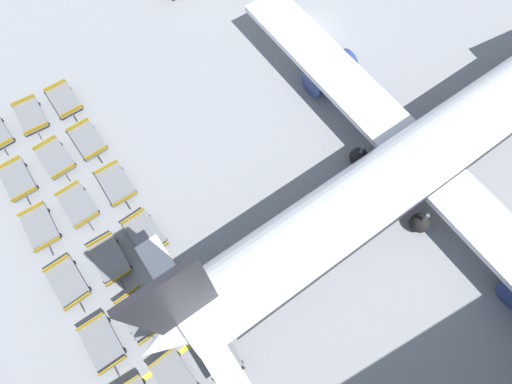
{
  "coord_description": "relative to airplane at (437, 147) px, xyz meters",
  "views": [
    {
      "loc": [
        20.39,
        -16.56,
        25.5
      ],
      "look_at": [
        11.24,
        -11.62,
        1.46
      ],
      "focal_mm": 28.0,
      "sensor_mm": 36.0,
      "label": 1
    }
  ],
  "objects": [
    {
      "name": "baggage_dolly_row_mid_b_col_d",
      "position": [
        -4.5,
        -19.13,
        -2.49
      ],
      "size": [
        3.81,
        2.24,
        0.92
      ],
      "color": "slate",
      "rests_on": "ground_plane"
    },
    {
      "name": "baggage_dolly_row_mid_a_col_f",
      "position": [
        4.36,
        -20.88,
        -2.49
      ],
      "size": [
        3.81,
        2.23,
        0.92
      ],
      "color": "slate",
      "rests_on": "ground_plane"
    },
    {
      "name": "baggage_dolly_row_mid_b_col_b",
      "position": [
        -13.08,
        -20.12,
        -2.49
      ],
      "size": [
        3.8,
        2.18,
        0.92
      ],
      "color": "slate",
      "rests_on": "ground_plane"
    },
    {
      "name": "baggage_dolly_row_near_col_d",
      "position": [
        -3.84,
        -24.58,
        -2.49
      ],
      "size": [
        3.81,
        2.21,
        0.92
      ],
      "color": "slate",
      "rests_on": "ground_plane"
    },
    {
      "name": "ground_plane",
      "position": [
        -14.58,
        0.08,
        -2.97
      ],
      "size": [
        500.0,
        500.0,
        0.0
      ],
      "primitive_type": "plane",
      "color": "gray"
    },
    {
      "name": "airplane",
      "position": [
        0.0,
        0.0,
        0.0
      ],
      "size": [
        36.12,
        44.0,
        12.82
      ],
      "color": "silver",
      "rests_on": "ground_plane"
    },
    {
      "name": "baggage_dolly_row_near_col_e",
      "position": [
        0.54,
        -23.9,
        -2.49
      ],
      "size": [
        3.79,
        2.09,
        0.92
      ],
      "color": "slate",
      "rests_on": "ground_plane"
    },
    {
      "name": "baggage_dolly_row_mid_a_col_a",
      "position": [
        -17.11,
        -23.19,
        -2.49
      ],
      "size": [
        3.75,
        1.97,
        0.92
      ],
      "color": "slate",
      "rests_on": "ground_plane"
    },
    {
      "name": "baggage_dolly_row_mid_a_col_b",
      "position": [
        -12.76,
        -22.65,
        -2.49
      ],
      "size": [
        3.81,
        2.25,
        0.92
      ],
      "color": "slate",
      "rests_on": "ground_plane"
    },
    {
      "name": "baggage_dolly_row_near_col_b",
      "position": [
        -12.36,
        -25.46,
        -2.49
      ],
      "size": [
        3.79,
        2.11,
        0.92
      ],
      "color": "slate",
      "rests_on": "ground_plane"
    },
    {
      "name": "baggage_dolly_row_mid_a_col_e",
      "position": [
        0.08,
        -21.37,
        -2.49
      ],
      "size": [
        3.81,
        2.22,
        0.92
      ],
      "color": "slate",
      "rests_on": "ground_plane"
    },
    {
      "name": "baggage_dolly_row_mid_b_col_c",
      "position": [
        -8.8,
        -19.56,
        -2.49
      ],
      "size": [
        3.78,
        2.07,
        0.92
      ],
      "color": "slate",
      "rests_on": "ground_plane"
    },
    {
      "name": "baggage_dolly_row_mid_b_col_e",
      "position": [
        -0.07,
        -18.8,
        -2.49
      ],
      "size": [
        3.8,
        2.15,
        0.92
      ],
      "color": "slate",
      "rests_on": "ground_plane"
    },
    {
      "name": "baggage_dolly_row_mid_a_col_c",
      "position": [
        -8.54,
        -22.37,
        -2.49
      ],
      "size": [
        3.81,
        2.21,
        0.92
      ],
      "color": "slate",
      "rests_on": "ground_plane"
    },
    {
      "name": "stand_guidance_stripe",
      "position": [
        1.74,
        -9.28,
        -2.97
      ],
      "size": [
        4.16,
        31.39,
        0.01
      ],
      "color": "yellow",
      "rests_on": "ground_plane"
    },
    {
      "name": "baggage_dolly_row_mid_a_col_d",
      "position": [
        -4.01,
        -21.77,
        -2.49
      ],
      "size": [
        3.77,
        2.04,
        0.92
      ],
      "color": "slate",
      "rests_on": "ground_plane"
    },
    {
      "name": "baggage_dolly_row_near_col_c",
      "position": [
        -8.2,
        -25.07,
        -2.49
      ],
      "size": [
        3.77,
        2.03,
        0.92
      ],
      "color": "slate",
      "rests_on": "ground_plane"
    },
    {
      "name": "baggage_dolly_row_mid_b_col_f",
      "position": [
        4.32,
        -18.07,
        -2.49
      ],
      "size": [
        3.76,
        1.98,
        0.92
      ],
      "color": "slate",
      "rests_on": "ground_plane"
    },
    {
      "name": "baggage_dolly_row_mid_b_col_a",
      "position": [
        -17.32,
        -20.55,
        -2.49
      ],
      "size": [
        3.79,
        2.13,
        0.92
      ],
      "color": "slate",
      "rests_on": "ground_plane"
    }
  ]
}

